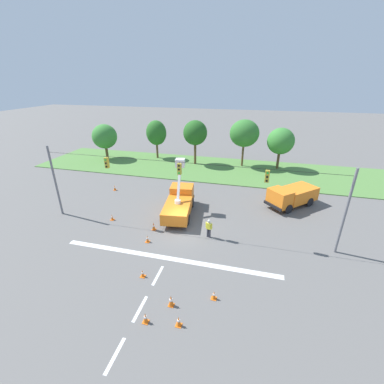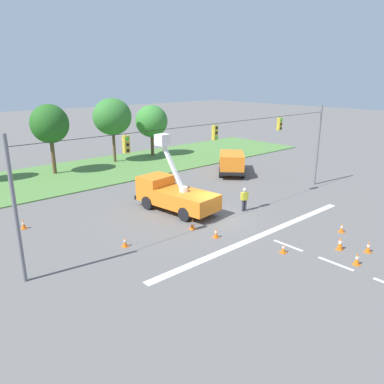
{
  "view_description": "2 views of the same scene",
  "coord_description": "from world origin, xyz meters",
  "px_view_note": "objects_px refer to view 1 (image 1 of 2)",
  "views": [
    {
      "loc": [
        5.94,
        -19.46,
        13.02
      ],
      "look_at": [
        -0.08,
        4.07,
        2.14
      ],
      "focal_mm": 24.0,
      "sensor_mm": 36.0,
      "label": 1
    },
    {
      "loc": [
        -17.61,
        -17.51,
        9.52
      ],
      "look_at": [
        -0.32,
        2.06,
        1.48
      ],
      "focal_mm": 35.0,
      "sensor_mm": 36.0,
      "label": 2
    }
  ],
  "objects_px": {
    "traffic_cone_far_right": "(143,273)",
    "traffic_cone_mid_right": "(179,321)",
    "road_worker": "(209,227)",
    "tree_east": "(244,133)",
    "utility_truck_bucket_lift": "(179,202)",
    "tree_west": "(156,133)",
    "traffic_cone_lane_edge_b": "(214,295)",
    "tree_far_west": "(105,137)",
    "traffic_cone_near_bucket": "(171,301)",
    "traffic_cone_mid_left": "(147,239)",
    "utility_truck_support_near": "(292,195)",
    "traffic_cone_foreground_right": "(112,217)",
    "traffic_cone_foreground_left": "(145,318)",
    "traffic_cone_far_left": "(154,226)",
    "traffic_cone_lane_edge_a": "(115,188)",
    "tree_centre": "(195,133)",
    "tree_far_east": "(281,141)"
  },
  "relations": [
    {
      "from": "traffic_cone_far_right",
      "to": "traffic_cone_mid_right",
      "type": "bearing_deg",
      "value": -40.84
    },
    {
      "from": "road_worker",
      "to": "traffic_cone_far_right",
      "type": "xyz_separation_m",
      "value": [
        -3.61,
        -6.06,
        -0.72
      ]
    },
    {
      "from": "tree_east",
      "to": "road_worker",
      "type": "relative_size",
      "value": 4.12
    },
    {
      "from": "utility_truck_bucket_lift",
      "to": "tree_west",
      "type": "bearing_deg",
      "value": 117.68
    },
    {
      "from": "utility_truck_bucket_lift",
      "to": "traffic_cone_lane_edge_b",
      "type": "bearing_deg",
      "value": -62.31
    },
    {
      "from": "tree_far_west",
      "to": "tree_west",
      "type": "height_order",
      "value": "tree_west"
    },
    {
      "from": "traffic_cone_near_bucket",
      "to": "utility_truck_bucket_lift",
      "type": "bearing_deg",
      "value": 104.37
    },
    {
      "from": "tree_east",
      "to": "traffic_cone_mid_left",
      "type": "relative_size",
      "value": 11.07
    },
    {
      "from": "traffic_cone_near_bucket",
      "to": "traffic_cone_lane_edge_b",
      "type": "relative_size",
      "value": 1.28
    },
    {
      "from": "utility_truck_support_near",
      "to": "traffic_cone_mid_left",
      "type": "bearing_deg",
      "value": -140.53
    },
    {
      "from": "traffic_cone_mid_left",
      "to": "utility_truck_support_near",
      "type": "bearing_deg",
      "value": 39.47
    },
    {
      "from": "traffic_cone_foreground_right",
      "to": "traffic_cone_mid_right",
      "type": "bearing_deg",
      "value": -44.58
    },
    {
      "from": "traffic_cone_foreground_right",
      "to": "traffic_cone_foreground_left",
      "type": "bearing_deg",
      "value": -51.46
    },
    {
      "from": "utility_truck_support_near",
      "to": "traffic_cone_far_left",
      "type": "xyz_separation_m",
      "value": [
        -12.8,
        -8.39,
        -0.87
      ]
    },
    {
      "from": "tree_east",
      "to": "traffic_cone_lane_edge_a",
      "type": "distance_m",
      "value": 20.7
    },
    {
      "from": "tree_centre",
      "to": "tree_far_east",
      "type": "bearing_deg",
      "value": 3.96
    },
    {
      "from": "traffic_cone_foreground_right",
      "to": "traffic_cone_near_bucket",
      "type": "distance_m",
      "value": 12.45
    },
    {
      "from": "tree_centre",
      "to": "utility_truck_support_near",
      "type": "height_order",
      "value": "tree_centre"
    },
    {
      "from": "tree_far_west",
      "to": "traffic_cone_foreground_right",
      "type": "relative_size",
      "value": 9.26
    },
    {
      "from": "utility_truck_bucket_lift",
      "to": "traffic_cone_lane_edge_a",
      "type": "xyz_separation_m",
      "value": [
        -9.63,
        3.68,
        -0.96
      ]
    },
    {
      "from": "tree_far_east",
      "to": "utility_truck_bucket_lift",
      "type": "xyz_separation_m",
      "value": [
        -10.55,
        -17.36,
        -3.04
      ]
    },
    {
      "from": "tree_far_west",
      "to": "tree_east",
      "type": "distance_m",
      "value": 23.09
    },
    {
      "from": "traffic_cone_far_left",
      "to": "traffic_cone_far_right",
      "type": "relative_size",
      "value": 1.26
    },
    {
      "from": "utility_truck_support_near",
      "to": "traffic_cone_foreground_left",
      "type": "distance_m",
      "value": 20.18
    },
    {
      "from": "traffic_cone_mid_right",
      "to": "traffic_cone_far_right",
      "type": "height_order",
      "value": "traffic_cone_mid_right"
    },
    {
      "from": "utility_truck_bucket_lift",
      "to": "traffic_cone_far_left",
      "type": "height_order",
      "value": "utility_truck_bucket_lift"
    },
    {
      "from": "tree_far_west",
      "to": "utility_truck_bucket_lift",
      "type": "height_order",
      "value": "tree_far_west"
    },
    {
      "from": "utility_truck_support_near",
      "to": "traffic_cone_mid_left",
      "type": "distance_m",
      "value": 16.32
    },
    {
      "from": "traffic_cone_far_right",
      "to": "traffic_cone_far_left",
      "type": "bearing_deg",
      "value": 104.83
    },
    {
      "from": "utility_truck_support_near",
      "to": "traffic_cone_far_left",
      "type": "relative_size",
      "value": 7.88
    },
    {
      "from": "traffic_cone_far_left",
      "to": "traffic_cone_lane_edge_b",
      "type": "bearing_deg",
      "value": -44.4
    },
    {
      "from": "traffic_cone_mid_right",
      "to": "traffic_cone_near_bucket",
      "type": "distance_m",
      "value": 1.51
    },
    {
      "from": "traffic_cone_foreground_right",
      "to": "traffic_cone_far_left",
      "type": "xyz_separation_m",
      "value": [
        4.69,
        -0.65,
        0.06
      ]
    },
    {
      "from": "utility_truck_support_near",
      "to": "traffic_cone_mid_right",
      "type": "xyz_separation_m",
      "value": [
        -7.57,
        -17.52,
        -0.9
      ]
    },
    {
      "from": "tree_east",
      "to": "utility_truck_support_near",
      "type": "xyz_separation_m",
      "value": [
        6.26,
        -12.62,
        -3.99
      ]
    },
    {
      "from": "traffic_cone_mid_right",
      "to": "traffic_cone_lane_edge_a",
      "type": "bearing_deg",
      "value": 129.23
    },
    {
      "from": "road_worker",
      "to": "traffic_cone_lane_edge_a",
      "type": "distance_m",
      "value": 15.3
    },
    {
      "from": "tree_west",
      "to": "traffic_cone_mid_left",
      "type": "xyz_separation_m",
      "value": [
        8.37,
        -23.84,
        -4.09
      ]
    },
    {
      "from": "tree_far_west",
      "to": "traffic_cone_lane_edge_a",
      "type": "height_order",
      "value": "tree_far_west"
    },
    {
      "from": "tree_west",
      "to": "traffic_cone_lane_edge_b",
      "type": "bearing_deg",
      "value": -62.32
    },
    {
      "from": "road_worker",
      "to": "traffic_cone_lane_edge_b",
      "type": "distance_m",
      "value": 7.02
    },
    {
      "from": "utility_truck_support_near",
      "to": "tree_west",
      "type": "bearing_deg",
      "value": 147.24
    },
    {
      "from": "utility_truck_bucket_lift",
      "to": "traffic_cone_lane_edge_a",
      "type": "distance_m",
      "value": 10.36
    },
    {
      "from": "traffic_cone_far_left",
      "to": "traffic_cone_near_bucket",
      "type": "bearing_deg",
      "value": -61.08
    },
    {
      "from": "utility_truck_bucket_lift",
      "to": "traffic_cone_near_bucket",
      "type": "height_order",
      "value": "utility_truck_bucket_lift"
    },
    {
      "from": "traffic_cone_mid_left",
      "to": "tree_far_east",
      "type": "bearing_deg",
      "value": 63.0
    },
    {
      "from": "tree_far_east",
      "to": "traffic_cone_foreground_right",
      "type": "height_order",
      "value": "tree_far_east"
    },
    {
      "from": "tree_far_west",
      "to": "traffic_cone_mid_right",
      "type": "xyz_separation_m",
      "value": [
        21.67,
        -28.42,
        -3.57
      ]
    },
    {
      "from": "tree_far_west",
      "to": "tree_west",
      "type": "bearing_deg",
      "value": 17.3
    },
    {
      "from": "traffic_cone_foreground_right",
      "to": "traffic_cone_far_left",
      "type": "relative_size",
      "value": 0.86
    }
  ]
}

